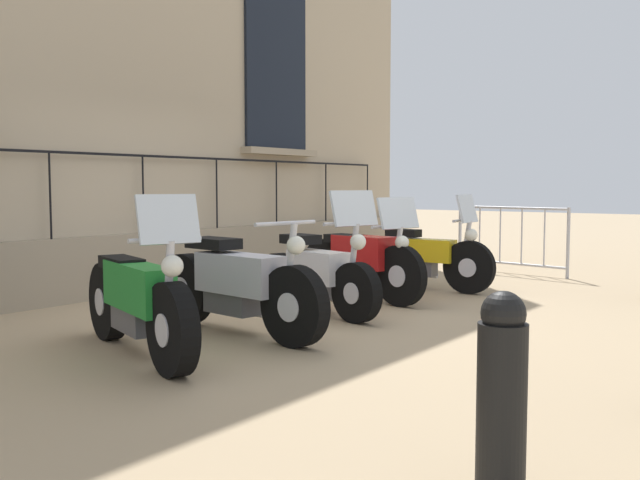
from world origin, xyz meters
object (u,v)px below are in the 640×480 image
motorcycle_silver (237,286)px  motorcycle_white (317,275)px  motorcycle_yellow (424,257)px  bollard (502,398)px  crowd_barrier (511,237)px  motorcycle_green (138,302)px  motorcycle_red (362,261)px

motorcycle_silver → motorcycle_white: size_ratio=1.18×
motorcycle_yellow → bollard: size_ratio=2.16×
motorcycle_silver → bollard: 3.81m
motorcycle_yellow → crowd_barrier: motorcycle_yellow is taller
bollard → motorcycle_silver: bearing=150.3°
motorcycle_silver → motorcycle_yellow: size_ratio=1.10×
motorcycle_green → motorcycle_red: size_ratio=1.07×
motorcycle_green → motorcycle_white: size_ratio=1.12×
motorcycle_silver → motorcycle_white: motorcycle_white is taller
crowd_barrier → bollard: 8.39m
bollard → crowd_barrier: bearing=111.4°
crowd_barrier → motorcycle_silver: bearing=-92.4°
motorcycle_red → crowd_barrier: motorcycle_red is taller
motorcycle_green → motorcycle_silver: size_ratio=0.95×
motorcycle_silver → motorcycle_white: bearing=91.3°
motorcycle_silver → crowd_barrier: (0.25, 5.93, 0.12)m
motorcycle_yellow → bollard: (3.29, -5.41, 0.04)m
motorcycle_green → motorcycle_silver: bearing=86.4°
motorcycle_silver → motorcycle_yellow: bearing=89.7°
motorcycle_white → motorcycle_red: motorcycle_white is taller
motorcycle_red → crowd_barrier: bearing=83.3°
motorcycle_red → bollard: bearing=-50.5°
motorcycle_green → crowd_barrier: 7.01m
crowd_barrier → motorcycle_yellow: bearing=-95.6°
motorcycle_yellow → bollard: 6.34m
motorcycle_green → bollard: (3.38, -0.80, 0.03)m
motorcycle_white → crowd_barrier: bearing=86.6°
motorcycle_red → bollard: (3.48, -4.22, 0.00)m
motorcycle_green → crowd_barrier: motorcycle_green is taller
crowd_barrier → bollard: size_ratio=2.07×
motorcycle_white → bollard: bearing=-43.3°
motorcycle_white → motorcycle_yellow: motorcycle_white is taller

